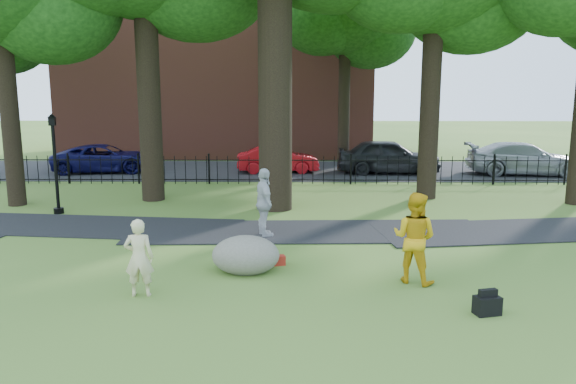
{
  "coord_description": "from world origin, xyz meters",
  "views": [
    {
      "loc": [
        0.68,
        -11.46,
        3.98
      ],
      "look_at": [
        0.49,
        2.0,
        1.5
      ],
      "focal_mm": 35.0,
      "sensor_mm": 36.0,
      "label": 1
    }
  ],
  "objects_px": {
    "woman": "(139,258)",
    "man": "(414,238)",
    "lamppost": "(55,165)",
    "red_sedan": "(278,159)",
    "boulder": "(246,253)"
  },
  "relations": [
    {
      "from": "woman",
      "to": "man",
      "type": "distance_m",
      "value": 5.55
    },
    {
      "from": "lamppost",
      "to": "boulder",
      "type": "bearing_deg",
      "value": -52.18
    },
    {
      "from": "red_sedan",
      "to": "man",
      "type": "bearing_deg",
      "value": -171.81
    },
    {
      "from": "man",
      "to": "boulder",
      "type": "height_order",
      "value": "man"
    },
    {
      "from": "man",
      "to": "lamppost",
      "type": "relative_size",
      "value": 0.59
    },
    {
      "from": "man",
      "to": "red_sedan",
      "type": "height_order",
      "value": "man"
    },
    {
      "from": "boulder",
      "to": "red_sedan",
      "type": "xyz_separation_m",
      "value": [
        0.23,
        14.9,
        0.2
      ]
    },
    {
      "from": "red_sedan",
      "to": "boulder",
      "type": "bearing_deg",
      "value": 175.22
    },
    {
      "from": "woman",
      "to": "man",
      "type": "bearing_deg",
      "value": -175.88
    },
    {
      "from": "man",
      "to": "lamppost",
      "type": "xyz_separation_m",
      "value": [
        -10.15,
        6.43,
        0.63
      ]
    },
    {
      "from": "woman",
      "to": "red_sedan",
      "type": "distance_m",
      "value": 16.53
    },
    {
      "from": "woman",
      "to": "boulder",
      "type": "xyz_separation_m",
      "value": [
        1.93,
        1.48,
        -0.33
      ]
    },
    {
      "from": "woman",
      "to": "man",
      "type": "xyz_separation_m",
      "value": [
        5.48,
        0.88,
        0.18
      ]
    },
    {
      "from": "woman",
      "to": "red_sedan",
      "type": "relative_size",
      "value": 0.4
    },
    {
      "from": "woman",
      "to": "lamppost",
      "type": "distance_m",
      "value": 8.71
    }
  ]
}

